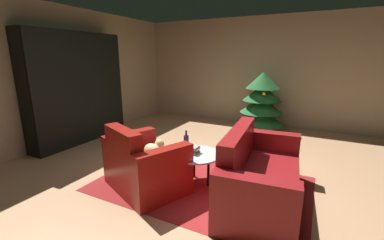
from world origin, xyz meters
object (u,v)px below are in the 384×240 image
at_px(armchair_red, 144,166).
at_px(book_stack_on_table, 192,149).
at_px(bookshelf_unit, 83,89).
at_px(bottle_on_table, 186,142).
at_px(decorated_tree, 262,102).
at_px(couch_red, 259,177).
at_px(coffee_table, 196,156).

relative_size(armchair_red, book_stack_on_table, 5.72).
bearing_deg(bookshelf_unit, bottle_on_table, -13.18).
bearing_deg(book_stack_on_table, bottle_on_table, 151.08).
distance_m(book_stack_on_table, bottle_on_table, 0.15).
xyz_separation_m(book_stack_on_table, decorated_tree, (0.28, 2.99, 0.20)).
relative_size(couch_red, book_stack_on_table, 8.01).
xyz_separation_m(couch_red, bottle_on_table, (-1.04, 0.09, 0.25)).
relative_size(armchair_red, decorated_tree, 0.91).
bearing_deg(coffee_table, bottle_on_table, 160.61).
distance_m(bookshelf_unit, bottle_on_table, 2.85).
relative_size(bookshelf_unit, decorated_tree, 1.58).
relative_size(book_stack_on_table, decorated_tree, 0.16).
bearing_deg(decorated_tree, book_stack_on_table, -95.44).
bearing_deg(coffee_table, armchair_red, -141.75).
relative_size(bottle_on_table, decorated_tree, 0.21).
bearing_deg(bottle_on_table, bookshelf_unit, 166.82).
height_order(bookshelf_unit, book_stack_on_table, bookshelf_unit).
distance_m(couch_red, book_stack_on_table, 0.94).
bearing_deg(armchair_red, decorated_tree, 77.31).
bearing_deg(bottle_on_table, armchair_red, -126.72).
height_order(armchair_red, couch_red, couch_red).
distance_m(coffee_table, bottle_on_table, 0.24).
height_order(bookshelf_unit, couch_red, bookshelf_unit).
distance_m(armchair_red, bottle_on_table, 0.65).
xyz_separation_m(bookshelf_unit, couch_red, (3.76, -0.73, -0.77)).
xyz_separation_m(bookshelf_unit, bottle_on_table, (2.73, -0.64, -0.52)).
bearing_deg(bottle_on_table, coffee_table, -19.39).
bearing_deg(bottle_on_table, decorated_tree, 82.14).
bearing_deg(decorated_tree, bottle_on_table, -97.86).
height_order(armchair_red, bottle_on_table, armchair_red).
xyz_separation_m(bookshelf_unit, armchair_red, (2.36, -1.13, -0.76)).
height_order(armchair_red, decorated_tree, decorated_tree).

